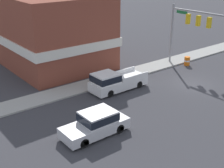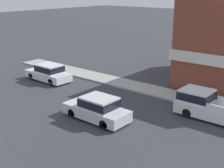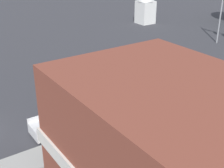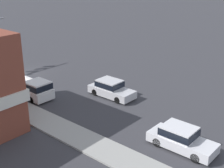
% 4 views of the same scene
% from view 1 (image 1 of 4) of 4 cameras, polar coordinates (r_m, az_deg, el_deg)
% --- Properties ---
extents(ground_plane, '(200.00, 200.00, 0.00)m').
position_cam_1_polar(ground_plane, '(30.54, 14.43, 0.03)').
color(ground_plane, '#38383D').
extents(sidewalk_curb, '(2.40, 60.00, 0.14)m').
position_cam_1_polar(sidewalk_curb, '(33.99, 6.91, 2.97)').
color(sidewalk_curb, '#9E9E99').
rests_on(sidewalk_curb, ground).
extents(near_signal_assembly, '(6.46, 0.49, 6.60)m').
position_cam_1_polar(near_signal_assembly, '(33.89, 13.84, 10.74)').
color(near_signal_assembly, gray).
rests_on(near_signal_assembly, ground).
extents(car_lead, '(1.92, 4.67, 1.65)m').
position_cam_1_polar(car_lead, '(21.03, -2.91, -7.14)').
color(car_lead, black).
rests_on(car_lead, ground).
extents(pickup_truck_parked, '(1.98, 5.42, 1.83)m').
position_cam_1_polar(pickup_truck_parked, '(27.74, 0.42, 0.51)').
color(pickup_truck_parked, black).
rests_on(pickup_truck_parked, ground).
extents(construction_barrel, '(0.63, 0.63, 0.98)m').
position_cam_1_polar(construction_barrel, '(35.59, 13.56, 4.11)').
color(construction_barrel, orange).
rests_on(construction_barrel, ground).
extents(corner_brick_building, '(13.02, 9.69, 7.64)m').
position_cam_1_polar(corner_brick_building, '(35.06, -11.31, 9.52)').
color(corner_brick_building, brown).
rests_on(corner_brick_building, ground).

